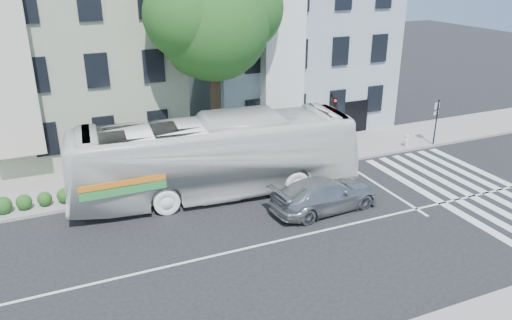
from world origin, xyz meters
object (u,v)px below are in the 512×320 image
bus (216,156)px  sedan (324,194)px  fire_hydrant (407,140)px  traffic_signal (331,119)px

bus → sedan: bus is taller
sedan → fire_hydrant: bearing=-65.1°
bus → sedan: 5.36m
traffic_signal → fire_hydrant: bearing=2.4°
sedan → bus: bearing=43.0°
traffic_signal → fire_hydrant: 5.68m
traffic_signal → sedan: bearing=-121.2°
bus → fire_hydrant: (12.36, 1.26, -1.36)m
sedan → fire_hydrant: sedan is taller
bus → traffic_signal: (7.04, 1.26, 0.63)m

